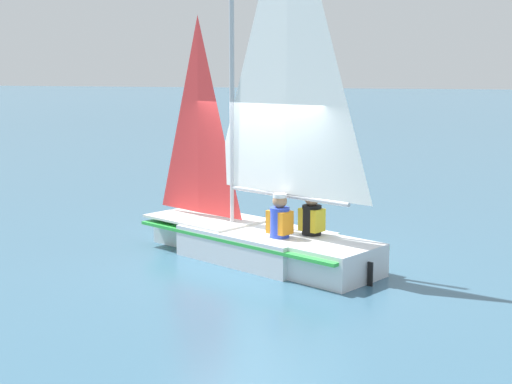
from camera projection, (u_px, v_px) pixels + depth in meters
ground_plane at (256, 259)px, 11.48m from camera, size 260.00×260.00×0.00m
sailboat_main at (259, 206)px, 11.30m from camera, size 2.83×4.37×5.92m
sailor_helm at (280, 228)px, 10.80m from camera, size 0.39×0.41×1.16m
sailor_crew at (312, 227)px, 10.98m from camera, size 0.39×0.41×1.16m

